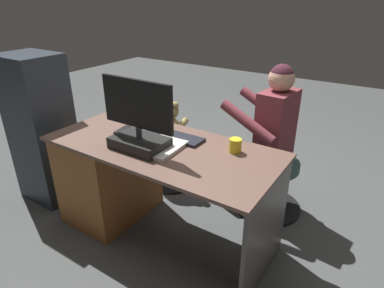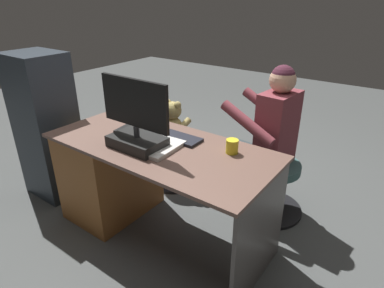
% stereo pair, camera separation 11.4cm
% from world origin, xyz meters
% --- Properties ---
extents(ground_plane, '(10.00, 10.00, 0.00)m').
position_xyz_m(ground_plane, '(0.00, 0.00, 0.00)').
color(ground_plane, '#4D504F').
extents(desk, '(1.54, 0.70, 0.72)m').
position_xyz_m(desk, '(0.41, 0.30, 0.38)').
color(desk, brown).
rests_on(desk, ground_plane).
extents(monitor, '(0.52, 0.22, 0.44)m').
position_xyz_m(monitor, '(0.08, 0.41, 0.87)').
color(monitor, black).
rests_on(monitor, desk).
extents(keyboard, '(0.42, 0.14, 0.02)m').
position_xyz_m(keyboard, '(-0.00, 0.16, 0.73)').
color(keyboard, black).
rests_on(keyboard, desk).
extents(computer_mouse, '(0.06, 0.10, 0.04)m').
position_xyz_m(computer_mouse, '(0.31, 0.18, 0.74)').
color(computer_mouse, '#2B2B27').
rests_on(computer_mouse, desk).
extents(cup, '(0.08, 0.08, 0.09)m').
position_xyz_m(cup, '(-0.44, 0.13, 0.77)').
color(cup, yellow).
rests_on(cup, desk).
extents(tv_remote, '(0.07, 0.15, 0.02)m').
position_xyz_m(tv_remote, '(0.37, 0.27, 0.73)').
color(tv_remote, black).
rests_on(tv_remote, desk).
extents(notebook_binder, '(0.24, 0.31, 0.02)m').
position_xyz_m(notebook_binder, '(-0.04, 0.35, 0.73)').
color(notebook_binder, silver).
rests_on(notebook_binder, desk).
extents(office_chair_teddy, '(0.50, 0.50, 0.43)m').
position_xyz_m(office_chair_teddy, '(0.41, -0.34, 0.25)').
color(office_chair_teddy, black).
rests_on(office_chair_teddy, ground_plane).
extents(teddy_bear, '(0.25, 0.25, 0.35)m').
position_xyz_m(teddy_bear, '(0.41, -0.35, 0.59)').
color(teddy_bear, tan).
rests_on(teddy_bear, office_chair_teddy).
extents(visitor_chair, '(0.53, 0.53, 0.43)m').
position_xyz_m(visitor_chair, '(-0.50, -0.42, 0.24)').
color(visitor_chair, black).
rests_on(visitor_chair, ground_plane).
extents(person, '(0.56, 0.51, 1.17)m').
position_xyz_m(person, '(-0.42, -0.41, 0.68)').
color(person, brown).
rests_on(person, ground_plane).
extents(equipment_rack, '(0.44, 0.36, 1.21)m').
position_xyz_m(equipment_rack, '(1.14, 0.41, 0.60)').
color(equipment_rack, '#272F37').
rests_on(equipment_rack, ground_plane).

